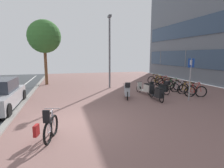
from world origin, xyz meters
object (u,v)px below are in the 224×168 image
Objects in this scene: bicycle_rack_05 at (164,82)px; bicycle_rack_07 at (155,80)px; bicycle_rack_02 at (179,88)px; bicycle_rack_03 at (173,86)px; parking_sign at (190,75)px; lamp_post at (110,48)px; bicycle_rack_00 at (195,91)px; scooter_far at (127,91)px; bicycle_rack_01 at (187,89)px; scooter_mid at (157,93)px; scooter_near at (161,88)px; scooter_extra at (146,88)px; street_tree at (44,37)px; bicycle_rack_06 at (158,82)px; bicycle_foreground at (49,128)px; bicycle_rack_04 at (167,84)px.

bicycle_rack_05 and bicycle_rack_07 have the same top height.
bicycle_rack_02 is 0.96× the size of bicycle_rack_03.
bicycle_rack_03 is 0.99× the size of bicycle_rack_07.
lamp_post is (-3.43, 5.23, 1.62)m from parking_sign.
bicycle_rack_00 is 4.38m from scooter_far.
bicycle_rack_01 is 0.60× the size of scooter_mid.
bicycle_rack_05 reaches higher than bicycle_rack_01.
scooter_near is 1.08m from scooter_extra.
parking_sign reaches higher than scooter_extra.
bicycle_rack_05 is 4.84m from parking_sign.
street_tree is (-9.54, 3.71, 3.82)m from bicycle_rack_05.
scooter_far reaches higher than bicycle_rack_00.
bicycle_rack_01 is at bearing -19.78° from scooter_near.
bicycle_rack_02 is 0.69× the size of scooter_extra.
bicycle_rack_06 is at bearing 43.00° from scooter_far.
bicycle_rack_00 is 1.07× the size of bicycle_rack_06.
scooter_far reaches higher than bicycle_rack_02.
bicycle_rack_01 is 6.43m from lamp_post.
scooter_near is at bearing -48.24° from lamp_post.
bicycle_rack_07 is (8.58, 9.29, -0.04)m from bicycle_foreground.
bicycle_rack_06 is at bearing -100.82° from bicycle_rack_07.
bicycle_rack_07 is 0.65× the size of scooter_mid.
bicycle_rack_03 is 0.99× the size of bicycle_rack_06.
bicycle_rack_05 reaches higher than scooter_extra.
scooter_near is at bearing -38.36° from street_tree.
street_tree is at bearing 158.73° from bicycle_rack_05.
bicycle_foreground is at bearing -132.56° from scooter_far.
bicycle_rack_00 is at bearing -90.73° from bicycle_rack_07.
parking_sign is 0.43× the size of lamp_post.
bicycle_rack_03 is at bearing -92.68° from bicycle_rack_07.
bicycle_rack_04 is at bearing 30.23° from scooter_far.
street_tree is at bearing 167.20° from bicycle_rack_07.
bicycle_rack_01 is 4.62m from bicycle_rack_07.
bicycle_foreground is at bearing -147.13° from bicycle_rack_02.
bicycle_rack_05 is (0.08, 3.08, 0.02)m from bicycle_rack_01.
scooter_far reaches higher than bicycle_rack_01.
bicycle_rack_03 is at bearing 21.26° from scooter_far.
lamp_post reaches higher than scooter_near.
bicycle_rack_07 is 6.31m from scooter_mid.
bicycle_rack_04 is at bearing 96.90° from bicycle_rack_03.
scooter_mid is at bearing -175.27° from bicycle_rack_00.
bicycle_rack_01 reaches higher than scooter_mid.
bicycle_rack_07 is 6.33m from parking_sign.
parking_sign is 12.15m from street_tree.
scooter_extra is 4.41m from lamp_post.
bicycle_rack_00 is at bearing -45.27° from lamp_post.
bicycle_foreground is 1.16× the size of bicycle_rack_01.
lamp_post is (-4.50, 0.65, 2.77)m from bicycle_rack_05.
scooter_far reaches higher than bicycle_rack_04.
bicycle_rack_07 is (0.15, 0.77, 0.02)m from bicycle_rack_06.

